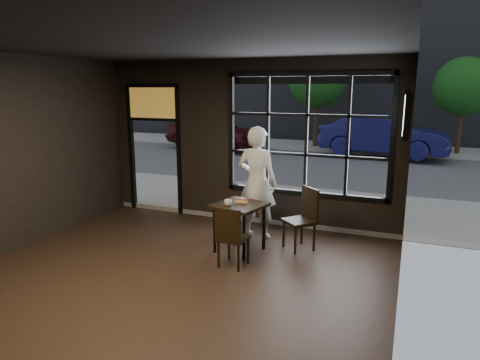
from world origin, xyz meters
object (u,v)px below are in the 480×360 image
at_px(chair_near, 233,236).
at_px(navy_car, 383,135).
at_px(cafe_table, 239,227).
at_px(man, 257,183).

distance_m(chair_near, navy_car, 11.59).
xyz_separation_m(cafe_table, man, (0.03, 0.75, 0.60)).
distance_m(cafe_table, man, 0.96).
bearing_deg(cafe_table, navy_car, 95.25).
xyz_separation_m(chair_near, navy_car, (1.36, 11.50, 0.40)).
distance_m(man, navy_car, 10.25).
height_order(cafe_table, navy_car, navy_car).
xyz_separation_m(cafe_table, navy_car, (1.51, 10.90, 0.47)).
xyz_separation_m(man, navy_car, (1.48, 10.15, -0.13)).
relative_size(cafe_table, man, 0.40).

